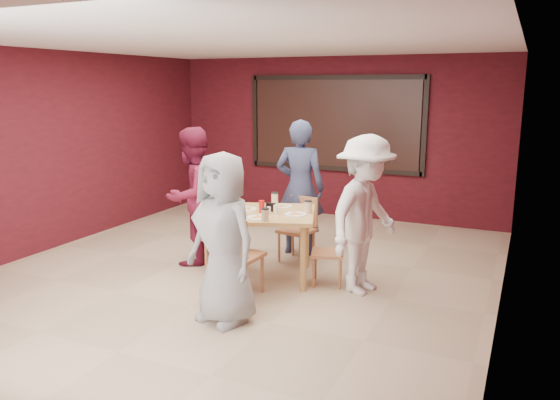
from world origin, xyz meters
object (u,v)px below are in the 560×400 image
at_px(diner_back, 300,188).
at_px(diner_right, 365,215).
at_px(dining_table, 270,221).
at_px(chair_right, 333,249).
at_px(chair_front, 236,252).
at_px(diner_front, 223,239).
at_px(chair_back, 299,225).
at_px(chair_left, 218,231).
at_px(diner_left, 192,196).

relative_size(diner_back, diner_right, 1.04).
bearing_deg(dining_table, chair_right, 7.03).
relative_size(chair_front, diner_front, 0.55).
distance_m(chair_front, chair_back, 1.53).
bearing_deg(chair_right, chair_front, -135.11).
height_order(chair_right, diner_back, diner_back).
height_order(diner_front, diner_back, diner_back).
height_order(chair_front, chair_left, chair_front).
bearing_deg(chair_front, chair_right, 44.89).
bearing_deg(diner_right, dining_table, 106.84).
height_order(chair_right, diner_front, diner_front).
relative_size(dining_table, chair_right, 1.73).
xyz_separation_m(chair_right, diner_right, (0.39, -0.06, 0.46)).
distance_m(chair_front, diner_back, 1.84).
relative_size(chair_back, chair_right, 1.11).
bearing_deg(chair_right, diner_back, 130.69).
height_order(chair_left, diner_left, diner_left).
bearing_deg(chair_right, chair_left, -176.04).
relative_size(chair_left, chair_right, 1.17).
distance_m(dining_table, chair_left, 0.77).
distance_m(chair_right, diner_back, 1.37).
height_order(dining_table, diner_front, diner_front).
bearing_deg(diner_back, diner_front, 86.60).
relative_size(diner_front, diner_left, 0.95).
bearing_deg(diner_right, chair_front, 137.47).
height_order(chair_back, diner_front, diner_front).
xyz_separation_m(chair_front, diner_right, (1.22, 0.77, 0.37)).
bearing_deg(chair_front, diner_back, 89.76).
xyz_separation_m(diner_back, diner_right, (1.21, -1.03, -0.04)).
relative_size(dining_table, diner_front, 0.78).
xyz_separation_m(chair_left, diner_right, (1.89, 0.04, 0.38)).
bearing_deg(diner_back, diner_right, 132.02).
distance_m(chair_back, diner_right, 1.40).
relative_size(dining_table, chair_back, 1.56).
bearing_deg(dining_table, chair_left, -179.29).
relative_size(chair_right, diner_front, 0.45).
distance_m(chair_back, diner_front, 2.14).
relative_size(chair_right, diner_right, 0.43).
relative_size(chair_left, diner_left, 0.51).
distance_m(chair_back, chair_right, 1.00).
xyz_separation_m(dining_table, chair_right, (0.77, 0.10, -0.28)).
height_order(chair_back, chair_right, chair_back).
height_order(diner_front, diner_right, diner_right).
relative_size(chair_back, diner_back, 0.46).
relative_size(dining_table, diner_back, 0.72).
height_order(chair_front, chair_back, chair_front).
bearing_deg(diner_front, chair_right, 82.94).
distance_m(diner_front, diner_back, 2.38).
distance_m(chair_front, diner_right, 1.49).
bearing_deg(chair_right, diner_right, -9.24).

